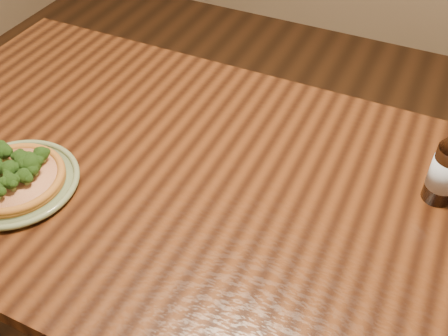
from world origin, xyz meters
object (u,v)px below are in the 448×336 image
at_px(table, 199,206).
at_px(pizza, 13,176).
at_px(plate, 16,183).
at_px(beer_bottle, 448,167).

distance_m(table, pizza, 0.42).
bearing_deg(plate, table, 28.91).
distance_m(plate, pizza, 0.02).
xyz_separation_m(table, plate, (-0.35, -0.19, 0.10)).
relative_size(plate, pizza, 1.26).
bearing_deg(plate, beer_bottle, 23.12).
xyz_separation_m(pizza, beer_bottle, (0.84, 0.36, 0.06)).
xyz_separation_m(plate, pizza, (0.00, 0.00, 0.02)).
relative_size(plate, beer_bottle, 1.17).
height_order(plate, beer_bottle, beer_bottle).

